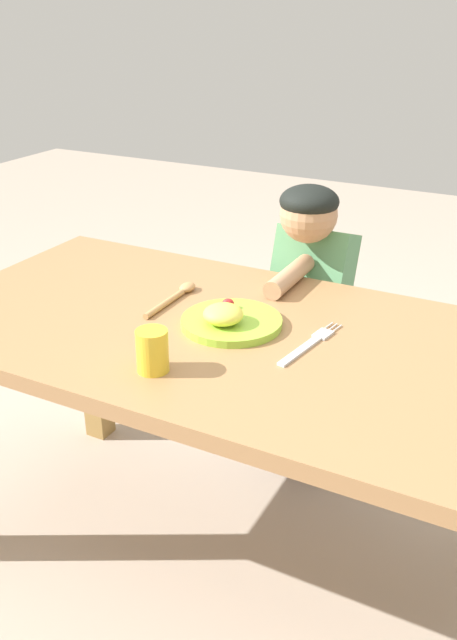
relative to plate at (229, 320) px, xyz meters
name	(u,v)px	position (x,y,z in m)	size (l,w,h in m)	color
ground_plane	(229,557)	(0.01, -0.01, -0.68)	(8.00, 8.00, 0.00)	#AF9E8C
dining_table	(229,369)	(0.01, -0.01, -0.12)	(1.43, 0.74, 0.67)	#9E7147
plate	(229,320)	(0.00, 0.00, 0.00)	(0.23, 0.23, 0.06)	#93C739
fork	(310,344)	(0.19, 0.00, -0.01)	(0.06, 0.24, 0.01)	silver
spoon	(177,295)	(-0.19, 0.08, -0.01)	(0.04, 0.22, 0.02)	tan
drinking_cup	(152,351)	(-0.04, -0.24, 0.03)	(0.06, 0.06, 0.09)	gold
person	(310,331)	(0.02, 0.46, -0.22)	(0.22, 0.39, 0.90)	#3C436D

